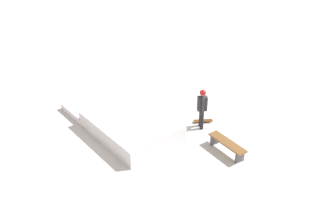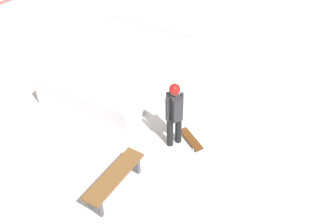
# 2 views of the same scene
# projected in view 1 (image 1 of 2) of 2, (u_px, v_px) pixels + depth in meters

# --- Properties ---
(ground_plane) EXTENTS (60.00, 60.00, 0.00)m
(ground_plane) POSITION_uv_depth(u_px,v_px,m) (125.00, 131.00, 13.48)
(ground_plane) COLOR silver
(skate_ramp) EXTENTS (5.79, 3.57, 0.74)m
(skate_ramp) POSITION_uv_depth(u_px,v_px,m) (125.00, 122.00, 13.46)
(skate_ramp) COLOR silver
(skate_ramp) RESTS_ON ground
(skater) EXTENTS (0.41, 0.44, 1.73)m
(skater) POSITION_uv_depth(u_px,v_px,m) (202.00, 106.00, 13.17)
(skater) COLOR black
(skater) RESTS_ON ground
(skateboard) EXTENTS (0.51, 0.81, 0.09)m
(skateboard) POSITION_uv_depth(u_px,v_px,m) (203.00, 121.00, 13.98)
(skateboard) COLOR #593314
(skateboard) RESTS_ON ground
(park_bench) EXTENTS (1.63, 0.56, 0.48)m
(park_bench) POSITION_uv_depth(u_px,v_px,m) (227.00, 145.00, 12.06)
(park_bench) COLOR brown
(park_bench) RESTS_ON ground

